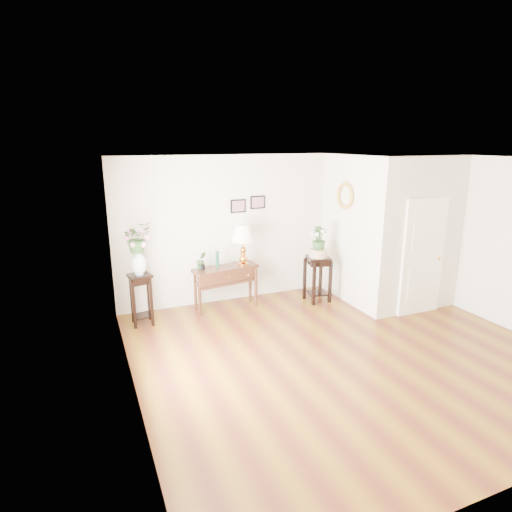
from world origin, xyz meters
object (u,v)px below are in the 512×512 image
table_lamp (243,247)px  plant_stand_b (317,279)px  plant_stand_a (141,299)px  console_table (226,288)px

table_lamp → plant_stand_b: size_ratio=0.87×
plant_stand_a → plant_stand_b: (3.32, -0.19, 0.00)m
table_lamp → plant_stand_a: size_ratio=0.87×
plant_stand_b → plant_stand_a: bearing=176.7°
console_table → table_lamp: bearing=-9.1°
console_table → plant_stand_b: 1.79m
table_lamp → plant_stand_a: table_lamp is taller
console_table → plant_stand_b: plant_stand_b is taller
console_table → plant_stand_a: 1.56m
plant_stand_a → console_table: bearing=4.9°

